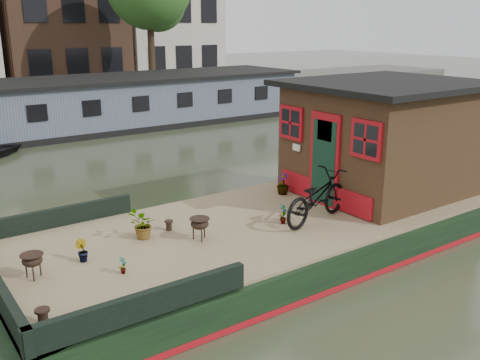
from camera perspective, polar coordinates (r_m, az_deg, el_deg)
ground at (r=11.11m, az=7.08°, el=-6.20°), size 120.00×120.00×0.00m
houseboat_hull at (r=10.21m, az=1.54°, el=-6.48°), size 14.01×4.02×0.60m
houseboat_deck at (r=10.88m, az=7.19°, el=-3.16°), size 11.80×3.80×0.05m
bow_bulwark at (r=8.48m, az=-19.33°, el=-8.33°), size 3.00×4.00×0.35m
cabin at (r=12.10m, az=15.12°, el=4.54°), size 4.00×3.50×2.42m
bicycle at (r=10.07m, az=8.16°, el=-1.81°), size 1.91×1.02×0.95m
potted_plant_a at (r=9.95m, az=4.63°, el=-3.62°), size 0.25×0.22×0.39m
potted_plant_b at (r=8.76m, az=-16.53°, el=-7.23°), size 0.24×0.25×0.36m
potted_plant_c at (r=9.37m, az=-10.34°, el=-4.73°), size 0.61×0.59×0.51m
potted_plant_d at (r=11.66m, az=4.60°, el=-0.41°), size 0.30×0.30×0.47m
potted_plant_e at (r=8.22m, az=-12.40°, el=-8.88°), size 0.17×0.16×0.27m
brazier_front at (r=9.24m, az=-4.32°, el=-5.22°), size 0.37×0.37×0.39m
brazier_rear at (r=8.43m, az=-21.23°, el=-8.56°), size 0.37×0.37×0.38m
bollard_port at (r=9.74m, az=-7.59°, el=-4.82°), size 0.16×0.16×0.18m
bollard_stbd at (r=7.22m, az=-20.28°, el=-13.53°), size 0.19×0.19×0.21m
far_houseboat at (r=22.87m, az=-17.24°, el=7.39°), size 20.40×4.40×2.11m
quay at (r=29.13m, az=-21.27°, el=7.76°), size 60.00×6.00×0.90m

